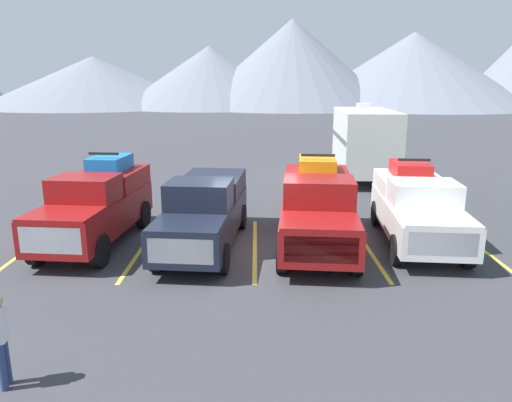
{
  "coord_description": "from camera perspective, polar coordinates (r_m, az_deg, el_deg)",
  "views": [
    {
      "loc": [
        0.04,
        -13.48,
        4.91
      ],
      "look_at": [
        0.0,
        1.31,
        1.2
      ],
      "focal_mm": 33.83,
      "sensor_mm": 36.0,
      "label": 1
    }
  ],
  "objects": [
    {
      "name": "ground_plane",
      "position": [
        14.35,
        -0.01,
        -5.93
      ],
      "size": [
        240.0,
        240.0,
        0.0
      ],
      "primitive_type": "plane",
      "color": "#38383D"
    },
    {
      "name": "person_b",
      "position": [
        9.01,
        -27.89,
        -13.76
      ],
      "size": [
        0.23,
        0.36,
        1.65
      ],
      "color": "navy",
      "rests_on": "ground"
    },
    {
      "name": "lot_stripe_d",
      "position": [
        15.02,
        13.15,
        -5.37
      ],
      "size": [
        0.12,
        5.5,
        0.01
      ],
      "primitive_type": "cube",
      "color": "gold",
      "rests_on": "ground"
    },
    {
      "name": "lot_stripe_e",
      "position": [
        16.12,
        25.06,
        -5.01
      ],
      "size": [
        0.12,
        5.5,
        0.01
      ],
      "primitive_type": "cube",
      "color": "gold",
      "rests_on": "ground"
    },
    {
      "name": "pickup_truck_c",
      "position": [
        14.61,
        7.41,
        -0.59
      ],
      "size": [
        2.65,
        6.01,
        2.69
      ],
      "color": "maroon",
      "rests_on": "ground"
    },
    {
      "name": "camper_trailer_a",
      "position": [
        24.87,
        12.87,
        7.0
      ],
      "size": [
        2.91,
        7.32,
        3.78
      ],
      "color": "silver",
      "rests_on": "ground"
    },
    {
      "name": "pickup_truck_d",
      "position": [
        15.7,
        18.6,
        -0.56
      ],
      "size": [
        2.56,
        5.68,
        2.49
      ],
      "color": "white",
      "rests_on": "ground"
    },
    {
      "name": "pickup_truck_a",
      "position": [
        15.64,
        -18.17,
        -0.23
      ],
      "size": [
        2.47,
        5.55,
        2.69
      ],
      "color": "maroon",
      "rests_on": "ground"
    },
    {
      "name": "lot_stripe_b",
      "position": [
        15.03,
        -13.15,
        -5.35
      ],
      "size": [
        0.12,
        5.5,
        0.01
      ],
      "primitive_type": "cube",
      "color": "gold",
      "rests_on": "ground"
    },
    {
      "name": "lot_stripe_c",
      "position": [
        14.63,
        -0.01,
        -5.5
      ],
      "size": [
        0.12,
        5.5,
        0.01
      ],
      "primitive_type": "cube",
      "color": "gold",
      "rests_on": "ground"
    },
    {
      "name": "mountain_ridge",
      "position": [
        93.06,
        1.44,
        15.33
      ],
      "size": [
        140.96,
        46.23,
        16.9
      ],
      "color": "slate",
      "rests_on": "ground"
    },
    {
      "name": "pickup_truck_b",
      "position": [
        14.6,
        -5.93,
        -1.09
      ],
      "size": [
        2.47,
        5.98,
        2.14
      ],
      "color": "black",
      "rests_on": "ground"
    },
    {
      "name": "lot_stripe_a",
      "position": [
        16.15,
        -25.03,
        -4.97
      ],
      "size": [
        0.12,
        5.5,
        0.01
      ],
      "primitive_type": "cube",
      "color": "gold",
      "rests_on": "ground"
    }
  ]
}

